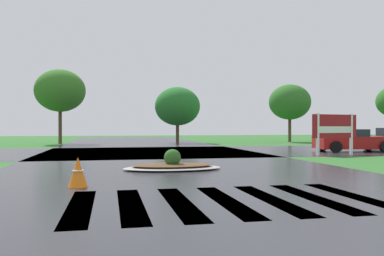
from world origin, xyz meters
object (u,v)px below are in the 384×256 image
at_px(estate_billboard, 335,128).
at_px(traffic_cone, 78,172).
at_px(car_silver_hatch, 352,141).
at_px(median_island, 172,166).

xyz_separation_m(estate_billboard, traffic_cone, (-11.81, -8.49, -1.01)).
height_order(car_silver_hatch, traffic_cone, car_silver_hatch).
xyz_separation_m(estate_billboard, median_island, (-9.05, -5.17, -1.22)).
xyz_separation_m(car_silver_hatch, traffic_cone, (-14.25, -10.71, -0.26)).
distance_m(median_island, traffic_cone, 4.32).
distance_m(car_silver_hatch, traffic_cone, 17.83).
relative_size(estate_billboard, car_silver_hatch, 0.66).
relative_size(car_silver_hatch, traffic_cone, 6.11).
height_order(estate_billboard, car_silver_hatch, estate_billboard).
bearing_deg(traffic_cone, estate_billboard, 35.71).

